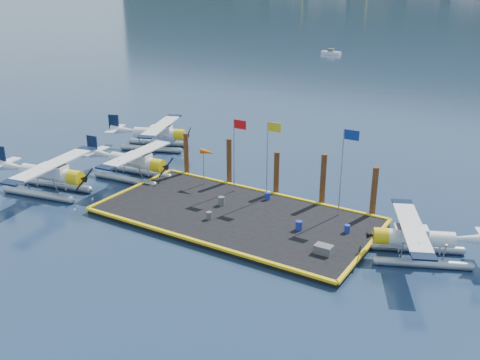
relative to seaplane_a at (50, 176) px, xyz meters
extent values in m
plane|color=#172746|center=(15.52, 3.69, -1.54)|extent=(4000.00, 4000.00, 0.00)
cube|color=black|center=(15.52, 3.69, -1.34)|extent=(20.00, 10.00, 0.40)
cylinder|color=#9A9FA8|center=(-0.63, 1.05, -1.23)|extent=(6.47, 1.81, 0.63)
cylinder|color=#9A9FA8|center=(-0.20, -1.21, -1.23)|extent=(6.47, 1.81, 0.63)
cylinder|color=silver|center=(-0.21, -0.04, 0.18)|extent=(4.98, 2.02, 1.15)
cube|color=silver|center=(0.40, 0.08, 0.54)|extent=(2.47, 1.55, 0.94)
cube|color=black|center=(0.71, 0.13, 0.75)|extent=(1.64, 1.35, 0.57)
cylinder|color=yellow|center=(2.46, 0.46, 0.18)|extent=(1.25, 1.38, 1.21)
cube|color=black|center=(3.33, 0.63, 0.18)|extent=(0.49, 2.29, 1.17)
cube|color=silver|center=(0.40, 0.08, 1.06)|extent=(3.27, 9.52, 0.13)
cube|color=black|center=(-0.42, 4.48, 1.06)|extent=(1.71, 1.21, 0.14)
cube|color=black|center=(1.23, -4.33, 1.06)|extent=(1.71, 1.21, 0.14)
cube|color=black|center=(-4.93, -0.93, 1.12)|extent=(1.15, 0.33, 1.77)
cube|color=silver|center=(-4.82, -0.91, 0.44)|extent=(1.58, 3.66, 0.10)
cylinder|color=#9A9FA8|center=(3.13, 7.27, -1.25)|extent=(6.18, 1.11, 0.60)
cylinder|color=#9A9FA8|center=(3.32, 5.09, -1.25)|extent=(6.18, 1.11, 0.60)
cylinder|color=silver|center=(3.42, 6.20, 0.09)|extent=(4.69, 1.48, 1.09)
cube|color=silver|center=(4.01, 6.25, 0.44)|extent=(2.27, 1.27, 0.89)
cube|color=black|center=(4.31, 6.27, 0.64)|extent=(1.47, 1.16, 0.55)
cylinder|color=yellow|center=(5.99, 6.42, 0.09)|extent=(1.09, 1.23, 1.15)
cube|color=black|center=(6.83, 6.49, 0.09)|extent=(0.25, 2.21, 1.11)
cube|color=silver|center=(4.01, 6.25, 0.94)|extent=(2.24, 9.02, 0.12)
cube|color=black|center=(3.65, 10.50, 0.94)|extent=(1.56, 1.02, 0.13)
cube|color=black|center=(4.38, 2.00, 0.94)|extent=(1.56, 1.02, 0.13)
cube|color=black|center=(-1.12, 5.81, 0.98)|extent=(1.10, 0.21, 1.69)
cube|color=silver|center=(-1.03, 5.82, 0.34)|extent=(1.18, 3.44, 0.10)
cylinder|color=#9A9FA8|center=(-1.38, 15.18, -1.25)|extent=(6.00, 2.68, 0.60)
cylinder|color=#9A9FA8|center=(-0.62, 13.12, -1.25)|extent=(6.00, 2.68, 0.60)
cylinder|color=silver|center=(-0.81, 14.22, 0.10)|extent=(4.72, 2.62, 1.10)
cube|color=silver|center=(-0.25, 14.42, 0.45)|extent=(2.43, 1.78, 0.90)
cube|color=black|center=(0.03, 14.52, 0.65)|extent=(1.67, 1.46, 0.55)
cylinder|color=yellow|center=(1.62, 15.11, 0.10)|extent=(1.33, 1.43, 1.15)
cube|color=black|center=(2.41, 15.40, 0.10)|extent=(0.82, 2.10, 1.12)
cube|color=silver|center=(-0.25, 14.42, 0.94)|extent=(4.48, 8.93, 0.12)
cube|color=black|center=(-1.72, 18.44, 0.94)|extent=(1.71, 1.35, 0.13)
cube|color=black|center=(1.22, 10.40, 0.94)|extent=(1.71, 1.35, 0.13)
cube|color=black|center=(-5.12, 12.65, 0.99)|extent=(1.07, 0.49, 1.69)
cube|color=silver|center=(-5.02, 12.68, 0.35)|extent=(2.00, 3.49, 0.10)
cylinder|color=#9A9FA8|center=(29.04, 3.77, -1.27)|extent=(5.32, 2.80, 0.54)
cylinder|color=#9A9FA8|center=(28.22, 5.58, -1.27)|extent=(5.32, 2.80, 0.54)
cylinder|color=silver|center=(28.47, 4.60, -0.06)|extent=(4.23, 2.63, 0.99)
cube|color=silver|center=(27.97, 4.38, 0.26)|extent=(2.22, 1.72, 0.81)
cube|color=black|center=(27.73, 4.27, 0.44)|extent=(1.54, 1.38, 0.50)
cylinder|color=yellow|center=(26.33, 3.63, -0.06)|extent=(1.25, 1.33, 1.05)
cube|color=black|center=(25.63, 3.32, -0.06)|extent=(0.88, 1.85, 1.01)
cube|color=silver|center=(27.97, 4.38, 0.71)|extent=(4.58, 7.96, 0.11)
cube|color=black|center=(29.57, 0.84, 0.71)|extent=(1.57, 1.30, 0.12)
cube|color=black|center=(26.38, 7.91, 0.71)|extent=(1.57, 1.30, 0.12)
cylinder|color=#515256|center=(13.72, 4.56, -0.81)|extent=(0.48, 0.48, 0.68)
cylinder|color=#1B2A99|center=(20.62, 3.77, -0.82)|extent=(0.46, 0.46, 0.65)
cylinder|color=#515256|center=(14.38, 1.98, -0.87)|extent=(0.40, 0.40, 0.56)
cylinder|color=#1B2A99|center=(23.60, 5.14, -0.87)|extent=(0.39, 0.39, 0.55)
cylinder|color=#1B2A99|center=(16.18, 7.38, -0.85)|extent=(0.41, 0.41, 0.58)
cube|color=#515256|center=(23.42, 1.55, -0.87)|extent=(1.11, 0.74, 0.56)
cylinder|color=#97969E|center=(13.02, 7.49, 1.86)|extent=(0.08, 0.08, 6.00)
cube|color=red|center=(13.57, 7.49, 4.51)|extent=(1.10, 0.03, 0.70)
cylinder|color=#97969E|center=(16.02, 7.49, 1.96)|extent=(0.08, 0.08, 6.20)
cube|color=gold|center=(16.57, 7.49, 4.71)|extent=(1.10, 0.03, 0.70)
cylinder|color=#97969E|center=(22.02, 7.49, 2.11)|extent=(0.08, 0.08, 6.50)
cube|color=navy|center=(22.57, 7.49, 5.01)|extent=(1.10, 0.03, 0.70)
cylinder|color=#97969E|center=(10.02, 7.49, 0.36)|extent=(0.07, 0.07, 3.00)
cone|color=#E2550C|center=(10.52, 7.49, 1.76)|extent=(1.40, 0.44, 0.44)
cylinder|color=#3F1F12|center=(7.02, 9.09, 0.46)|extent=(0.44, 0.44, 4.00)
cylinder|color=#3F1F12|center=(11.52, 9.09, 0.56)|extent=(0.44, 0.44, 4.20)
cylinder|color=#3F1F12|center=(16.02, 9.09, 0.36)|extent=(0.44, 0.44, 3.80)
cylinder|color=#3F1F12|center=(20.02, 9.09, 0.61)|extent=(0.44, 0.44, 4.30)
cylinder|color=#3F1F12|center=(24.02, 9.09, 0.46)|extent=(0.44, 0.44, 4.00)
camera|label=1|loc=(34.63, -26.57, 14.98)|focal=40.00mm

